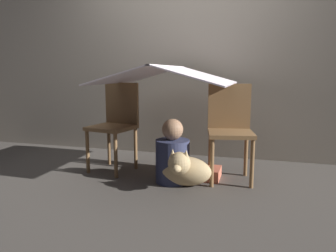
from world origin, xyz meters
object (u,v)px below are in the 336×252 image
object	(u,v)px
chair_left	(116,122)
person_front	(173,156)
dog	(183,169)
chair_right	(230,127)

from	to	relation	value
chair_left	person_front	size ratio (longest dim) A/B	1.52
person_front	dog	distance (m)	0.18
person_front	dog	xyz separation A→B (m)	(0.12, -0.09, -0.09)
person_front	dog	bearing A→B (deg)	-37.40
chair_left	chair_right	distance (m)	1.16
person_front	chair_left	bearing A→B (deg)	160.23
chair_right	person_front	distance (m)	0.60
chair_right	person_front	bearing A→B (deg)	-165.02
chair_left	chair_right	xyz separation A→B (m)	(1.16, 0.00, 0.00)
chair_left	dog	world-z (taller)	chair_left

